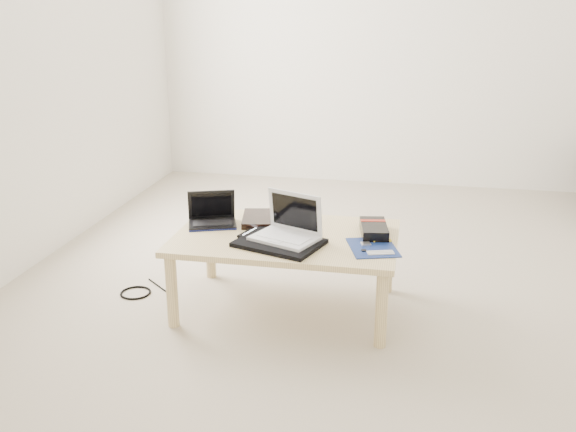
% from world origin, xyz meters
% --- Properties ---
extents(ground, '(4.00, 4.00, 0.00)m').
position_xyz_m(ground, '(0.00, 0.00, 0.00)').
color(ground, '#BDAE99').
rests_on(ground, ground).
extents(coffee_table, '(1.10, 0.70, 0.40)m').
position_xyz_m(coffee_table, '(-0.41, -0.53, 0.35)').
color(coffee_table, '#DDC585').
rests_on(coffee_table, ground).
extents(book, '(0.36, 0.32, 0.03)m').
position_xyz_m(book, '(-0.51, -0.35, 0.42)').
color(book, black).
rests_on(book, coffee_table).
extents(netbook, '(0.29, 0.25, 0.18)m').
position_xyz_m(netbook, '(-0.82, -0.45, 0.44)').
color(netbook, black).
rests_on(netbook, coffee_table).
extents(tablet, '(0.27, 0.23, 0.01)m').
position_xyz_m(tablet, '(-0.50, -0.57, 0.41)').
color(tablet, black).
rests_on(tablet, coffee_table).
extents(remote, '(0.13, 0.24, 0.02)m').
position_xyz_m(remote, '(-0.29, -0.47, 0.41)').
color(remote, '#B5B5BA').
rests_on(remote, coffee_table).
extents(neoprene_sleeve, '(0.46, 0.39, 0.02)m').
position_xyz_m(neoprene_sleeve, '(-0.41, -0.67, 0.41)').
color(neoprene_sleeve, black).
rests_on(neoprene_sleeve, coffee_table).
extents(white_laptop, '(0.36, 0.31, 0.22)m').
position_xyz_m(white_laptop, '(-0.38, -0.62, 0.46)').
color(white_laptop, silver).
rests_on(white_laptop, neoprene_sleeve).
extents(motherboard, '(0.28, 0.32, 0.01)m').
position_xyz_m(motherboard, '(0.03, -0.63, 0.40)').
color(motherboard, '#0C1C51').
rests_on(motherboard, coffee_table).
extents(gpu_box, '(0.16, 0.27, 0.06)m').
position_xyz_m(gpu_box, '(0.02, -0.44, 0.43)').
color(gpu_box, black).
rests_on(gpu_box, coffee_table).
extents(cable_coil, '(0.14, 0.14, 0.01)m').
position_xyz_m(cable_coil, '(-0.48, -0.52, 0.41)').
color(cable_coil, black).
rests_on(cable_coil, coffee_table).
extents(floor_cable_coil, '(0.22, 0.22, 0.01)m').
position_xyz_m(floor_cable_coil, '(-1.24, -0.53, 0.01)').
color(floor_cable_coil, black).
rests_on(floor_cable_coil, ground).
extents(floor_cable_trail, '(0.26, 0.23, 0.01)m').
position_xyz_m(floor_cable_trail, '(-1.11, -0.46, 0.00)').
color(floor_cable_trail, black).
rests_on(floor_cable_trail, ground).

